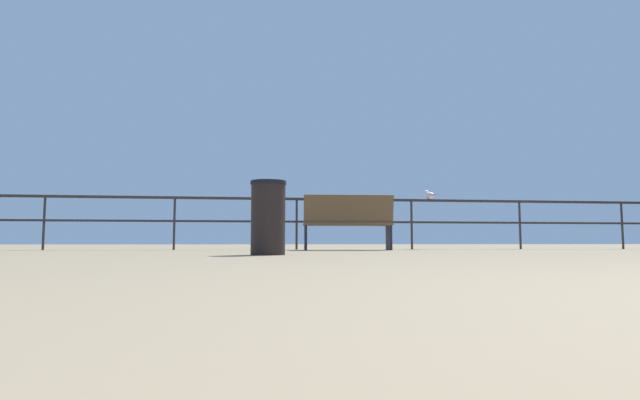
{
  "coord_description": "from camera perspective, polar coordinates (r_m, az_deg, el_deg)",
  "views": [
    {
      "loc": [
        -1.93,
        -0.22,
        0.15
      ],
      "look_at": [
        -0.76,
        8.83,
        0.92
      ],
      "focal_mm": 27.71,
      "sensor_mm": 36.0,
      "label": 1
    }
  ],
  "objects": [
    {
      "name": "seagull_on_rail",
      "position": [
        10.22,
        12.47,
        0.56
      ],
      "size": [
        0.21,
        0.42,
        0.2
      ],
      "color": "silver",
      "rests_on": "pier_railing"
    },
    {
      "name": "trash_bin",
      "position": [
        5.62,
        -6.01,
        -2.04
      ],
      "size": [
        0.41,
        0.41,
        0.84
      ],
      "color": "black",
      "rests_on": "ground_plane"
    },
    {
      "name": "pier_railing",
      "position": [
        9.76,
        4.05,
        -1.31
      ],
      "size": [
        20.8,
        0.05,
        1.0
      ],
      "color": "#2E2627",
      "rests_on": "ground_plane"
    },
    {
      "name": "bench_near_left",
      "position": [
        8.79,
        3.25,
        -2.28
      ],
      "size": [
        1.61,
        0.7,
        0.98
      ],
      "color": "brown",
      "rests_on": "ground_plane"
    }
  ]
}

